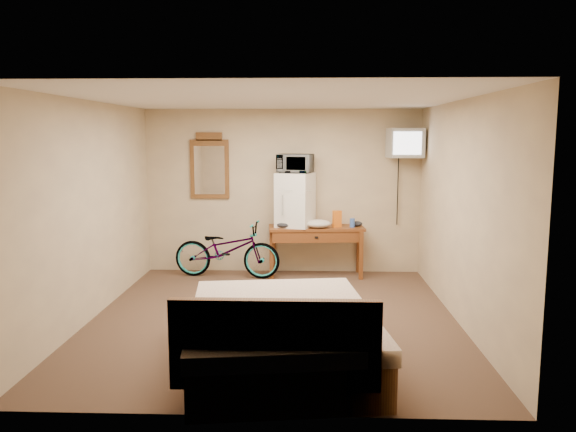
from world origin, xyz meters
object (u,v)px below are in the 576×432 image
(blue_cup, at_px, (352,223))
(bed, at_px, (281,336))
(mini_fridge, at_px, (295,200))
(microwave, at_px, (295,163))
(crt_television, at_px, (405,143))
(wall_mirror, at_px, (210,167))
(desk, at_px, (316,234))
(bicycle, at_px, (227,250))

(blue_cup, distance_m, bed, 3.52)
(mini_fridge, distance_m, microwave, 0.54)
(crt_television, bearing_deg, wall_mirror, 175.08)
(desk, height_order, mini_fridge, mini_fridge)
(crt_television, height_order, wall_mirror, crt_television)
(desk, xyz_separation_m, wall_mirror, (-1.63, 0.27, 1.00))
(microwave, relative_size, wall_mirror, 0.50)
(bed, bearing_deg, mini_fridge, 89.16)
(blue_cup, distance_m, wall_mirror, 2.33)
(mini_fridge, height_order, bicycle, mini_fridge)
(microwave, relative_size, blue_cup, 3.75)
(desk, bearing_deg, mini_fridge, 173.74)
(mini_fridge, relative_size, bicycle, 0.50)
(bicycle, relative_size, bed, 0.68)
(mini_fridge, xyz_separation_m, wall_mirror, (-1.32, 0.24, 0.48))
(mini_fridge, relative_size, wall_mirror, 0.80)
(microwave, xyz_separation_m, wall_mirror, (-1.32, 0.24, -0.06))
(crt_television, bearing_deg, microwave, 179.56)
(mini_fridge, bearing_deg, bed, -90.84)
(desk, xyz_separation_m, bicycle, (-1.33, -0.12, -0.22))
(desk, bearing_deg, crt_television, 1.01)
(desk, xyz_separation_m, blue_cup, (0.54, -0.01, 0.18))
(mini_fridge, bearing_deg, blue_cup, -2.91)
(mini_fridge, relative_size, bed, 0.34)
(desk, height_order, wall_mirror, wall_mirror)
(microwave, xyz_separation_m, bicycle, (-1.01, -0.16, -1.27))
(desk, relative_size, crt_television, 2.42)
(blue_cup, bearing_deg, microwave, 177.07)
(desk, bearing_deg, bicycle, -174.80)
(crt_television, xyz_separation_m, bed, (-1.65, -3.39, -1.70))
(crt_television, height_order, bicycle, crt_television)
(wall_mirror, bearing_deg, crt_television, -4.92)
(crt_television, relative_size, bed, 0.26)
(crt_television, relative_size, bicycle, 0.38)
(crt_television, relative_size, wall_mirror, 0.60)
(bicycle, bearing_deg, crt_television, -80.35)
(desk, bearing_deg, bed, -96.22)
(mini_fridge, bearing_deg, bicycle, -171.24)
(blue_cup, height_order, bicycle, blue_cup)
(blue_cup, distance_m, bicycle, 1.91)
(mini_fridge, relative_size, microwave, 1.61)
(microwave, bearing_deg, desk, 7.62)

